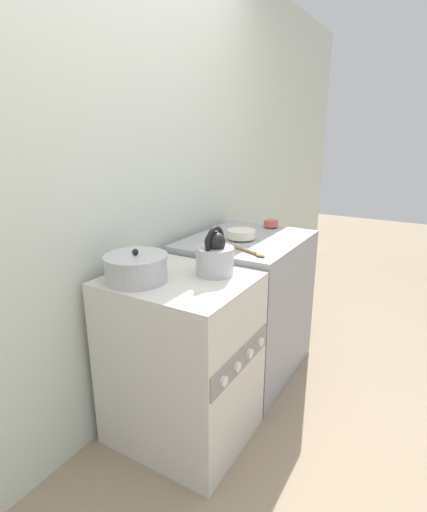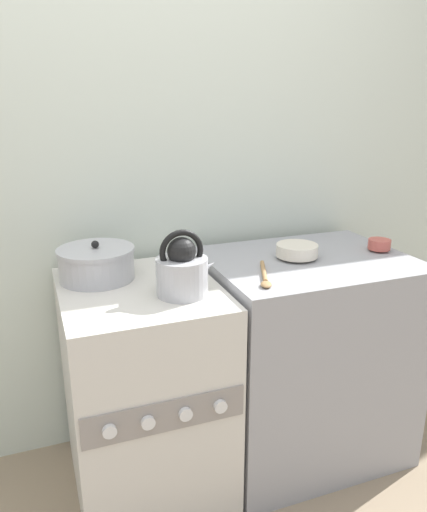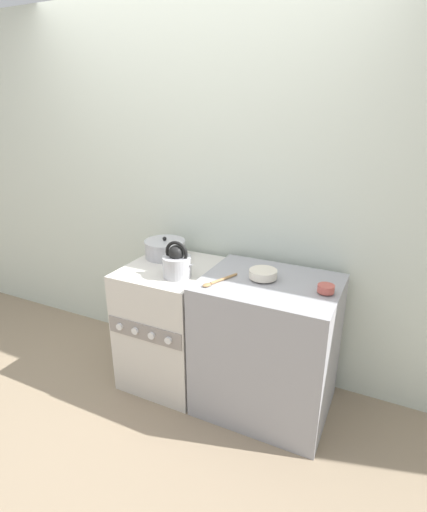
{
  "view_description": "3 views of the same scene",
  "coord_description": "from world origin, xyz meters",
  "px_view_note": "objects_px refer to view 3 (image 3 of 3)",
  "views": [
    {
      "loc": [
        -1.38,
        -0.67,
        1.46
      ],
      "look_at": [
        0.28,
        0.3,
        0.87
      ],
      "focal_mm": 28.0,
      "sensor_mm": 36.0,
      "label": 1
    },
    {
      "loc": [
        -0.33,
        -1.31,
        1.48
      ],
      "look_at": [
        0.28,
        0.31,
        0.92
      ],
      "focal_mm": 35.0,
      "sensor_mm": 36.0,
      "label": 2
    },
    {
      "loc": [
        1.31,
        -1.72,
        1.82
      ],
      "look_at": [
        0.32,
        0.32,
        0.96
      ],
      "focal_mm": 28.0,
      "sensor_mm": 36.0,
      "label": 3
    }
  ],
  "objects_px": {
    "stove": "(172,323)",
    "cooking_pot": "(165,249)",
    "kettle": "(177,263)",
    "enamel_bowl": "(263,274)",
    "small_ceramic_bowl": "(326,289)"
  },
  "relations": [
    {
      "from": "cooking_pot",
      "to": "kettle",
      "type": "bearing_deg",
      "value": -45.54
    },
    {
      "from": "cooking_pot",
      "to": "small_ceramic_bowl",
      "type": "relative_size",
      "value": 3.08
    },
    {
      "from": "small_ceramic_bowl",
      "to": "cooking_pot",
      "type": "bearing_deg",
      "value": 171.64
    },
    {
      "from": "small_ceramic_bowl",
      "to": "enamel_bowl",
      "type": "bearing_deg",
      "value": 174.91
    },
    {
      "from": "cooking_pot",
      "to": "enamel_bowl",
      "type": "relative_size",
      "value": 1.72
    },
    {
      "from": "enamel_bowl",
      "to": "small_ceramic_bowl",
      "type": "relative_size",
      "value": 1.79
    },
    {
      "from": "stove",
      "to": "cooking_pot",
      "type": "height_order",
      "value": "cooking_pot"
    },
    {
      "from": "kettle",
      "to": "enamel_bowl",
      "type": "relative_size",
      "value": 1.39
    },
    {
      "from": "enamel_bowl",
      "to": "kettle",
      "type": "bearing_deg",
      "value": -166.48
    },
    {
      "from": "cooking_pot",
      "to": "small_ceramic_bowl",
      "type": "xyz_separation_m",
      "value": [
        1.12,
        -0.17,
        0.0
      ]
    },
    {
      "from": "stove",
      "to": "cooking_pot",
      "type": "relative_size",
      "value": 2.99
    },
    {
      "from": "cooking_pot",
      "to": "stove",
      "type": "bearing_deg",
      "value": -48.65
    },
    {
      "from": "kettle",
      "to": "enamel_bowl",
      "type": "xyz_separation_m",
      "value": [
        0.51,
        0.12,
        -0.02
      ]
    },
    {
      "from": "cooking_pot",
      "to": "enamel_bowl",
      "type": "height_order",
      "value": "cooking_pot"
    },
    {
      "from": "enamel_bowl",
      "to": "small_ceramic_bowl",
      "type": "height_order",
      "value": "enamel_bowl"
    }
  ]
}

